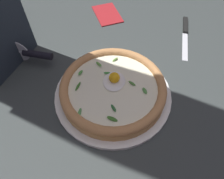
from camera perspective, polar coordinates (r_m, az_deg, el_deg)
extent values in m
cube|color=#363C3A|center=(0.60, 0.26, -2.35)|extent=(2.40, 2.40, 0.03)
cylinder|color=white|center=(0.58, 0.00, -1.53)|extent=(0.33, 0.33, 0.01)
cylinder|color=tan|center=(0.56, 0.00, -0.50)|extent=(0.29, 0.29, 0.02)
torus|color=tan|center=(0.55, 0.00, 0.58)|extent=(0.29, 0.29, 0.02)
cylinder|color=#F6F1CC|center=(0.55, 0.00, 0.33)|extent=(0.25, 0.25, 0.00)
ellipsoid|color=white|center=(0.56, 0.25, 2.41)|extent=(0.07, 0.06, 0.01)
sphere|color=#FBB015|center=(0.55, 0.45, 3.36)|extent=(0.03, 0.03, 0.03)
ellipsoid|color=#336821|center=(0.50, 0.08, -8.18)|extent=(0.02, 0.03, 0.01)
ellipsoid|color=#528134|center=(0.62, 0.86, 8.39)|extent=(0.02, 0.02, 0.01)
ellipsoid|color=#2A662F|center=(0.51, 0.42, -5.18)|extent=(0.03, 0.02, 0.01)
ellipsoid|color=#457833|center=(0.56, 5.60, 1.73)|extent=(0.02, 0.02, 0.01)
ellipsoid|color=#336821|center=(0.56, -9.46, 0.92)|extent=(0.03, 0.01, 0.00)
ellipsoid|color=#54994D|center=(0.51, -9.04, -6.50)|extent=(0.03, 0.01, 0.01)
ellipsoid|color=#3D8D37|center=(0.58, -0.81, 4.50)|extent=(0.01, 0.03, 0.01)
ellipsoid|color=#5F9F41|center=(0.61, -3.73, 7.11)|extent=(0.03, 0.03, 0.01)
ellipsoid|color=#4C9B3E|center=(0.59, -8.77, 4.70)|extent=(0.02, 0.01, 0.01)
ellipsoid|color=#4F8D40|center=(0.55, 9.11, -0.33)|extent=(0.02, 0.02, 0.01)
cylinder|color=silver|center=(0.71, -24.72, 9.65)|extent=(0.01, 0.08, 0.08)
cylinder|color=silver|center=(0.71, -24.04, 9.58)|extent=(0.01, 0.02, 0.01)
cylinder|color=black|center=(0.68, -19.99, 9.15)|extent=(0.02, 0.09, 0.02)
cube|color=silver|center=(0.76, 19.66, 11.28)|extent=(0.14, 0.02, 0.00)
cube|color=black|center=(0.85, 19.75, 16.56)|extent=(0.09, 0.02, 0.01)
cube|color=#A42024|center=(0.87, -1.34, 20.37)|extent=(0.17, 0.15, 0.01)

